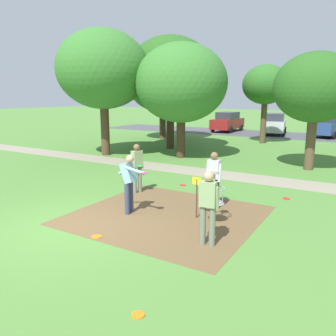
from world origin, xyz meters
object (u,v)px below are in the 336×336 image
(player_foreground_watching, at_px, (137,165))
(frisbee_mid_grass, at_px, (128,180))
(tree_far_left, at_px, (315,88))
(tree_far_center, at_px, (181,83))
(player_waiting_left, at_px, (214,177))
(frisbee_by_tee, at_px, (97,237))
(tree_near_right, at_px, (103,70))
(disc_golf_basket, at_px, (212,195))
(frisbee_near_basket, at_px, (138,315))
(parked_car_center_left, at_px, (274,124))
(frisbee_far_right, at_px, (183,185))
(tree_mid_left, at_px, (163,81))
(player_throwing, at_px, (208,204))
(tree_mid_right, at_px, (170,74))
(player_waiting_right, at_px, (129,180))
(frisbee_far_left, at_px, (286,199))
(parked_car_center_right, at_px, (330,126))
(tree_near_left, at_px, (266,85))
(parked_car_leftmost, at_px, (227,122))

(player_foreground_watching, height_order, frisbee_mid_grass, player_foreground_watching)
(player_foreground_watching, xyz_separation_m, tree_far_left, (4.49, 7.14, 2.68))
(tree_far_left, height_order, tree_far_center, tree_far_center)
(player_waiting_left, bearing_deg, tree_far_center, 125.40)
(frisbee_by_tee, xyz_separation_m, tree_near_right, (-7.59, 8.99, 4.71))
(tree_near_right, distance_m, tree_far_center, 4.41)
(disc_golf_basket, relative_size, player_waiting_left, 0.81)
(disc_golf_basket, distance_m, tree_near_right, 12.29)
(frisbee_near_basket, distance_m, frisbee_mid_grass, 8.58)
(parked_car_center_left, bearing_deg, tree_far_center, -95.85)
(frisbee_by_tee, bearing_deg, player_waiting_left, 66.10)
(player_waiting_left, xyz_separation_m, frisbee_far_right, (-2.04, 1.86, -0.96))
(disc_golf_basket, distance_m, frisbee_by_tee, 3.13)
(tree_near_right, xyz_separation_m, tree_mid_left, (-1.24, 8.15, -0.31))
(disc_golf_basket, relative_size, tree_mid_left, 0.20)
(player_throwing, bearing_deg, disc_golf_basket, 110.12)
(player_foreground_watching, distance_m, frisbee_near_basket, 6.87)
(player_waiting_left, height_order, tree_mid_right, tree_mid_right)
(player_foreground_watching, bearing_deg, player_waiting_right, -59.75)
(frisbee_far_left, bearing_deg, frisbee_far_right, -176.21)
(disc_golf_basket, height_order, parked_car_center_right, parked_car_center_right)
(player_throwing, height_order, parked_car_center_left, parked_car_center_left)
(tree_mid_right, bearing_deg, tree_near_left, 52.09)
(frisbee_mid_grass, bearing_deg, tree_near_right, 139.00)
(player_waiting_right, xyz_separation_m, tree_far_left, (3.41, 8.99, 2.67))
(tree_far_left, relative_size, parked_car_center_right, 1.15)
(disc_golf_basket, height_order, frisbee_far_right, disc_golf_basket)
(player_throwing, distance_m, tree_mid_right, 14.93)
(frisbee_far_right, xyz_separation_m, tree_far_left, (3.59, 5.48, 3.64))
(player_foreground_watching, relative_size, parked_car_center_left, 0.38)
(player_waiting_left, relative_size, tree_far_left, 0.33)
(player_waiting_left, relative_size, tree_near_right, 0.25)
(disc_golf_basket, bearing_deg, frisbee_mid_grass, 152.33)
(frisbee_near_basket, height_order, tree_mid_left, tree_mid_left)
(player_waiting_right, xyz_separation_m, frisbee_far_right, (-0.17, 3.50, -0.98))
(tree_near_left, height_order, parked_car_center_right, tree_near_left)
(player_waiting_right, distance_m, parked_car_center_right, 23.58)
(disc_golf_basket, relative_size, tree_near_right, 0.20)
(frisbee_far_right, height_order, parked_car_center_left, parked_car_center_left)
(tree_mid_left, relative_size, tree_far_center, 1.12)
(frisbee_far_right, height_order, parked_car_center_right, parked_car_center_right)
(player_waiting_right, xyz_separation_m, tree_mid_left, (-8.48, 15.37, 3.43))
(parked_car_center_left, bearing_deg, tree_near_left, -83.09)
(frisbee_far_left, distance_m, parked_car_leftmost, 21.83)
(player_waiting_left, relative_size, tree_mid_right, 0.25)
(tree_near_left, distance_m, parked_car_center_right, 8.18)
(frisbee_far_right, relative_size, tree_near_right, 0.03)
(tree_mid_left, height_order, tree_far_center, tree_mid_left)
(frisbee_near_basket, relative_size, parked_car_center_left, 0.05)
(tree_far_left, bearing_deg, player_foreground_watching, -122.14)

